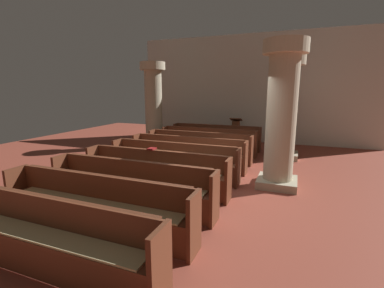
# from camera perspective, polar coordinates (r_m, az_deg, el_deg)

# --- Properties ---
(ground_plane) EXTENTS (19.20, 19.20, 0.00)m
(ground_plane) POSITION_cam_1_polar(r_m,az_deg,el_deg) (6.38, 3.38, -8.93)
(ground_plane) COLOR brown
(back_wall) EXTENTS (10.00, 0.16, 4.50)m
(back_wall) POSITION_cam_1_polar(r_m,az_deg,el_deg) (11.92, 12.70, 11.29)
(back_wall) COLOR beige
(back_wall) RESTS_ON ground
(pew_row_0) EXTENTS (3.39, 0.47, 0.89)m
(pew_row_0) POSITION_cam_1_polar(r_m,az_deg,el_deg) (10.36, 5.06, 1.75)
(pew_row_0) COLOR brown
(pew_row_0) RESTS_ON ground
(pew_row_1) EXTENTS (3.39, 0.46, 0.89)m
(pew_row_1) POSITION_cam_1_polar(r_m,az_deg,el_deg) (9.46, 3.43, 0.85)
(pew_row_1) COLOR brown
(pew_row_1) RESTS_ON ground
(pew_row_2) EXTENTS (3.39, 0.46, 0.89)m
(pew_row_2) POSITION_cam_1_polar(r_m,az_deg,el_deg) (8.56, 1.46, -0.25)
(pew_row_2) COLOR brown
(pew_row_2) RESTS_ON ground
(pew_row_3) EXTENTS (3.39, 0.47, 0.89)m
(pew_row_3) POSITION_cam_1_polar(r_m,az_deg,el_deg) (7.69, -0.97, -1.60)
(pew_row_3) COLOR brown
(pew_row_3) RESTS_ON ground
(pew_row_4) EXTENTS (3.39, 0.46, 0.89)m
(pew_row_4) POSITION_cam_1_polar(r_m,az_deg,el_deg) (6.83, -4.01, -3.28)
(pew_row_4) COLOR brown
(pew_row_4) RESTS_ON ground
(pew_row_5) EXTENTS (3.39, 0.46, 0.89)m
(pew_row_5) POSITION_cam_1_polar(r_m,az_deg,el_deg) (6.01, -7.92, -5.43)
(pew_row_5) COLOR brown
(pew_row_5) RESTS_ON ground
(pew_row_6) EXTENTS (3.39, 0.47, 0.89)m
(pew_row_6) POSITION_cam_1_polar(r_m,az_deg,el_deg) (5.23, -13.07, -8.19)
(pew_row_6) COLOR brown
(pew_row_6) RESTS_ON ground
(pew_row_7) EXTENTS (3.39, 0.46, 0.89)m
(pew_row_7) POSITION_cam_1_polar(r_m,az_deg,el_deg) (4.53, -20.02, -11.74)
(pew_row_7) COLOR brown
(pew_row_7) RESTS_ON ground
(pew_row_8) EXTENTS (3.39, 0.46, 0.89)m
(pew_row_8) POSITION_cam_1_polar(r_m,az_deg,el_deg) (3.94, -29.56, -16.20)
(pew_row_8) COLOR brown
(pew_row_8) RESTS_ON ground
(pillar_aisle_side) EXTENTS (0.98, 0.98, 3.27)m
(pillar_aisle_side) POSITION_cam_1_polar(r_m,az_deg,el_deg) (9.24, 19.44, 7.60)
(pillar_aisle_side) COLOR tan
(pillar_aisle_side) RESTS_ON ground
(pillar_far_side) EXTENTS (0.98, 0.98, 3.27)m
(pillar_far_side) POSITION_cam_1_polar(r_m,az_deg,el_deg) (10.84, -8.17, 8.60)
(pillar_far_side) COLOR tan
(pillar_far_side) RESTS_ON ground
(pillar_aisle_rear) EXTENTS (0.96, 0.96, 3.27)m
(pillar_aisle_rear) POSITION_cam_1_polar(r_m,az_deg,el_deg) (6.35, 18.46, 6.22)
(pillar_aisle_rear) COLOR tan
(pillar_aisle_rear) RESTS_ON ground
(lectern) EXTENTS (0.48, 0.45, 1.08)m
(lectern) POSITION_cam_1_polar(r_m,az_deg,el_deg) (11.47, 9.25, 2.41)
(lectern) COLOR brown
(lectern) RESTS_ON ground
(hymn_book) EXTENTS (0.15, 0.20, 0.03)m
(hymn_book) POSITION_cam_1_polar(r_m,az_deg,el_deg) (6.15, -8.56, -0.99)
(hymn_book) COLOR maroon
(hymn_book) RESTS_ON pew_row_5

